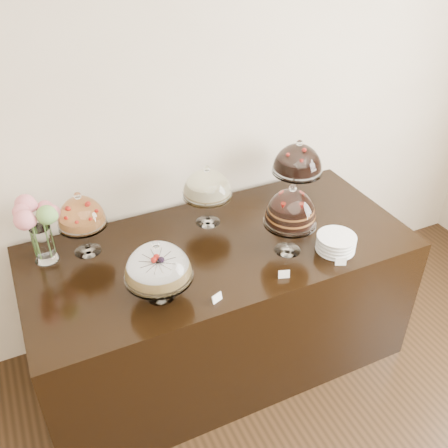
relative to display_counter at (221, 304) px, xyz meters
name	(u,v)px	position (x,y,z in m)	size (l,w,h in m)	color
wall_back	(175,113)	(-0.03, 0.55, 1.05)	(5.00, 0.04, 3.00)	beige
display_counter	(221,304)	(0.00, 0.00, 0.00)	(2.20, 1.00, 0.90)	black
cake_stand_sugar_sponge	(158,265)	(-0.44, -0.25, 0.65)	(0.34, 0.34, 0.34)	white
cake_stand_choco_layer	(291,210)	(0.32, -0.20, 0.72)	(0.29, 0.29, 0.42)	white
cake_stand_cheesecake	(207,186)	(0.03, 0.25, 0.70)	(0.30, 0.30, 0.38)	white
cake_stand_dark_choco	(298,161)	(0.66, 0.27, 0.72)	(0.32, 0.32, 0.41)	white
cake_stand_fruit_tart	(81,215)	(-0.69, 0.27, 0.69)	(0.26, 0.26, 0.38)	white
flower_vase	(38,223)	(-0.91, 0.28, 0.70)	(0.23, 0.26, 0.38)	white
plate_stack	(336,243)	(0.57, -0.31, 0.50)	(0.21, 0.21, 0.09)	white
price_card_left	(217,298)	(-0.20, -0.41, 0.47)	(0.06, 0.01, 0.04)	white
price_card_right	(341,262)	(0.51, -0.43, 0.47)	(0.06, 0.01, 0.04)	white
price_card_extra	(284,274)	(0.18, -0.39, 0.47)	(0.06, 0.01, 0.04)	white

